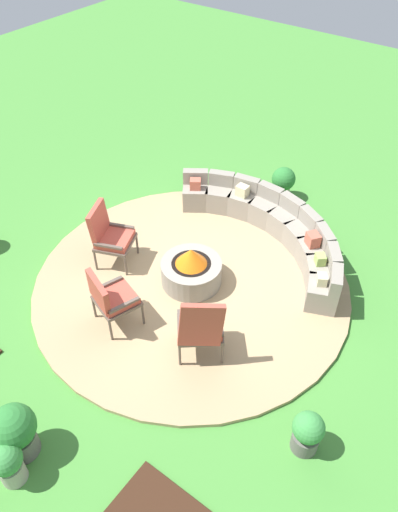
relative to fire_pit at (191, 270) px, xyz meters
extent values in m
plane|color=#478C38|center=(0.00, 0.00, -0.31)|extent=(24.00, 24.00, 0.00)
cylinder|color=tan|center=(0.00, 0.00, -0.28)|extent=(4.94, 4.94, 0.06)
cylinder|color=gray|center=(0.00, 0.00, -0.06)|extent=(0.94, 0.94, 0.39)
cylinder|color=black|center=(0.00, 0.00, 0.10)|extent=(0.61, 0.61, 0.06)
cone|color=orange|center=(0.00, 0.00, 0.27)|extent=(0.49, 0.49, 0.28)
cube|color=gray|center=(1.84, 0.77, -0.04)|extent=(0.59, 0.59, 0.42)
cube|color=gray|center=(1.98, 0.82, 0.29)|extent=(0.32, 0.48, 0.25)
cube|color=gray|center=(1.63, 1.16, -0.04)|extent=(0.63, 0.63, 0.42)
cube|color=gray|center=(1.74, 1.24, 0.29)|extent=(0.39, 0.46, 0.25)
cube|color=gray|center=(1.33, 1.49, -0.04)|extent=(0.64, 0.64, 0.42)
cube|color=gray|center=(1.43, 1.59, 0.29)|extent=(0.45, 0.42, 0.25)
cube|color=gray|center=(0.97, 1.74, -0.04)|extent=(0.62, 0.61, 0.42)
cube|color=gray|center=(1.04, 1.87, 0.29)|extent=(0.47, 0.36, 0.25)
cube|color=gray|center=(0.56, 1.92, -0.04)|extent=(0.56, 0.56, 0.42)
cube|color=gray|center=(0.60, 2.05, 0.29)|extent=(0.48, 0.28, 0.25)
cube|color=gray|center=(0.12, 1.99, -0.04)|extent=(0.48, 0.48, 0.42)
cube|color=gray|center=(0.13, 2.14, 0.29)|extent=(0.46, 0.19, 0.25)
cube|color=gray|center=(-0.32, 1.97, -0.04)|extent=(0.52, 0.52, 0.42)
cube|color=gray|center=(-0.35, 2.11, 0.29)|extent=(0.47, 0.23, 0.25)
cube|color=gray|center=(-0.75, 1.85, -0.04)|extent=(0.59, 0.59, 0.42)
cube|color=gray|center=(-0.80, 1.98, 0.29)|extent=(0.48, 0.32, 0.25)
cube|color=gray|center=(-1.14, 1.64, -0.04)|extent=(0.63, 0.63, 0.42)
cube|color=gray|center=(-1.22, 1.76, 0.29)|extent=(0.46, 0.39, 0.25)
cube|color=#BC5B47|center=(-1.11, 1.60, 0.26)|extent=(0.25, 0.24, 0.19)
cube|color=#BC5B47|center=(1.30, 1.45, 0.27)|extent=(0.28, 0.27, 0.21)
cube|color=beige|center=(-0.31, 1.92, 0.27)|extent=(0.20, 0.17, 0.20)
cube|color=beige|center=(1.80, 0.75, 0.25)|extent=(0.20, 0.21, 0.16)
cube|color=#93B756|center=(1.59, 1.13, 0.25)|extent=(0.21, 0.21, 0.16)
cylinder|color=brown|center=(-1.12, 0.00, -0.06)|extent=(0.04, 0.04, 0.38)
cylinder|color=brown|center=(-0.92, -0.50, -0.06)|extent=(0.04, 0.04, 0.38)
cylinder|color=brown|center=(-1.60, -0.19, -0.06)|extent=(0.04, 0.04, 0.38)
cylinder|color=brown|center=(-1.39, -0.69, -0.06)|extent=(0.04, 0.04, 0.38)
cube|color=brown|center=(-1.26, -0.34, 0.15)|extent=(0.72, 0.74, 0.05)
cube|color=#B24738|center=(-1.26, -0.34, 0.22)|extent=(0.67, 0.68, 0.09)
cube|color=#B24738|center=(-1.48, -0.43, 0.48)|extent=(0.31, 0.56, 0.64)
cube|color=brown|center=(-1.36, -0.10, 0.29)|extent=(0.45, 0.22, 0.04)
cube|color=brown|center=(-1.16, -0.58, 0.29)|extent=(0.45, 0.22, 0.04)
cylinder|color=brown|center=(-0.53, -0.93, -0.06)|extent=(0.04, 0.04, 0.38)
cylinder|color=brown|center=(-0.04, -1.09, -0.06)|extent=(0.04, 0.04, 0.38)
cylinder|color=brown|center=(-0.69, -1.41, -0.06)|extent=(0.04, 0.04, 0.38)
cylinder|color=brown|center=(-0.20, -1.58, -0.06)|extent=(0.04, 0.04, 0.38)
cube|color=brown|center=(-0.37, -1.25, 0.15)|extent=(0.70, 0.70, 0.05)
cube|color=#B24738|center=(-0.37, -1.25, 0.22)|extent=(0.64, 0.64, 0.09)
cube|color=#B24738|center=(-0.44, -1.48, 0.45)|extent=(0.58, 0.29, 0.63)
cube|color=brown|center=(-0.60, -1.17, 0.29)|extent=(0.20, 0.46, 0.04)
cube|color=brown|center=(-0.13, -1.33, 0.29)|extent=(0.20, 0.46, 0.04)
cylinder|color=brown|center=(0.50, -0.95, -0.06)|extent=(0.04, 0.04, 0.38)
cylinder|color=brown|center=(0.93, -0.59, -0.06)|extent=(0.04, 0.04, 0.38)
cylinder|color=brown|center=(0.82, -1.34, -0.06)|extent=(0.04, 0.04, 0.38)
cylinder|color=brown|center=(1.26, -0.98, -0.06)|extent=(0.04, 0.04, 0.38)
cube|color=brown|center=(0.88, -0.97, 0.15)|extent=(0.81, 0.80, 0.05)
cube|color=#B24738|center=(0.88, -0.97, 0.22)|extent=(0.74, 0.74, 0.09)
cube|color=#B24738|center=(1.03, -1.15, 0.51)|extent=(0.49, 0.49, 0.73)
cube|color=brown|center=(0.67, -1.14, 0.29)|extent=(0.33, 0.39, 0.04)
cube|color=brown|center=(1.08, -0.79, 0.29)|extent=(0.33, 0.39, 0.04)
cylinder|color=#A89E8E|center=(0.24, -3.62, -0.17)|extent=(0.29, 0.29, 0.28)
sphere|color=#3D8E42|center=(0.24, -3.62, 0.13)|extent=(0.36, 0.36, 0.36)
cylinder|color=#605B56|center=(2.69, -1.36, -0.18)|extent=(0.32, 0.32, 0.26)
sphere|color=#3D8E42|center=(2.69, -1.36, 0.12)|extent=(0.38, 0.38, 0.38)
cylinder|color=#605B56|center=(0.06, -3.35, -0.16)|extent=(0.40, 0.40, 0.31)
sphere|color=#2D7A33|center=(0.06, -3.35, 0.22)|extent=(0.52, 0.52, 0.52)
cylinder|color=#A89E8E|center=(-0.01, 2.90, -0.18)|extent=(0.30, 0.30, 0.26)
sphere|color=#2D7A33|center=(-0.01, 2.90, 0.11)|extent=(0.44, 0.44, 0.44)
camera|label=1|loc=(3.35, -4.35, 5.30)|focal=34.67mm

